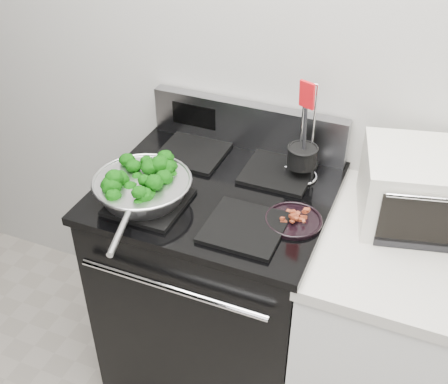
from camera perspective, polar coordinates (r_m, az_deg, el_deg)
The scene contains 8 objects.
back_wall at distance 1.96m, azimuth 11.54°, elevation 13.43°, with size 4.00×0.02×2.70m, color #B7B4AE.
gas_range at distance 2.24m, azimuth -0.66°, elevation -9.20°, with size 0.79×0.69×1.13m.
counter at distance 2.17m, azimuth 16.75°, elevation -14.32°, with size 0.62×0.68×0.92m.
skillet at distance 1.87m, azimuth -8.29°, elevation 0.43°, with size 0.33×0.52×0.07m.
broccoli_pile at distance 1.86m, azimuth -8.31°, elevation 0.95°, with size 0.26×0.26×0.09m, color black, non-canonical shape.
bacon_plate at distance 1.79m, azimuth 7.09°, elevation -2.60°, with size 0.18×0.18×0.04m.
utensil_holder at distance 1.97m, azimuth 7.89°, elevation 3.08°, with size 0.12×0.12×0.37m.
toaster_oven at distance 1.89m, azimuth 20.16°, elevation 0.25°, with size 0.48×0.40×0.24m.
Camera 1 is at (0.33, -0.04, 2.08)m, focal length 45.00 mm.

